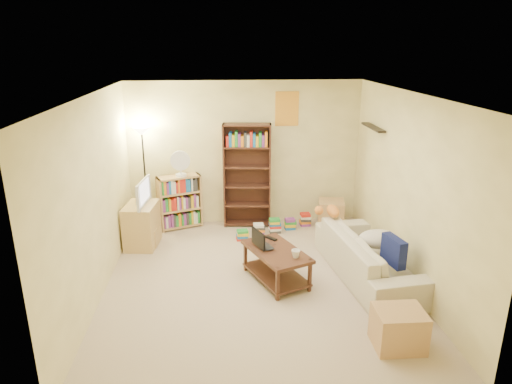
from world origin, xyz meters
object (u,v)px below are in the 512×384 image
desk_fan (180,163)px  end_cabinet (399,329)px  laptop (268,245)px  mug (296,254)px  short_bookshelf (180,202)px  television (139,193)px  tall_bookshelf (247,173)px  coffee_table (276,260)px  side_table (331,214)px  tv_stand (142,225)px  floor_lamp (143,149)px  tabby_cat (330,211)px  sofa (369,256)px

desk_fan → end_cabinet: desk_fan is taller
laptop → mug: (0.32, -0.38, 0.04)m
short_bookshelf → end_cabinet: size_ratio=1.82×
television → tall_bookshelf: tall_bookshelf is taller
coffee_table → end_cabinet: 1.88m
television → desk_fan: bearing=-34.3°
tall_bookshelf → short_bookshelf: (-1.18, 0.00, -0.49)m
television → side_table: bearing=-74.5°
side_table → tv_stand: bearing=-171.6°
tall_bookshelf → floor_lamp: size_ratio=1.01×
tabby_cat → desk_fan: size_ratio=1.09×
television → floor_lamp: 0.90m
sofa → tabby_cat: size_ratio=4.49×
coffee_table → side_table: (1.19, 1.78, -0.05)m
sofa → short_bookshelf: bearing=46.1°
floor_lamp → television: bearing=-89.4°
tv_stand → tall_bookshelf: (1.72, 0.73, 0.61)m
laptop → desk_fan: 2.36m
tall_bookshelf → end_cabinet: size_ratio=3.52×
coffee_table → end_cabinet: (1.11, -1.52, -0.09)m
mug → side_table: size_ratio=0.24×
television → desk_fan: size_ratio=1.58×
floor_lamp → side_table: size_ratio=3.60×
sofa → mug: 1.11m
tv_stand → floor_lamp: size_ratio=0.39×
laptop → side_table: size_ratio=0.80×
desk_fan → side_table: bearing=-4.7°
television → short_bookshelf: 1.00m
tall_bookshelf → side_table: tall_bookshelf is taller
sofa → tall_bookshelf: 2.62m
desk_fan → floor_lamp: bearing=175.7°
television → desk_fan: (0.60, 0.68, 0.28)m
desk_fan → tabby_cat: bearing=-28.1°
mug → short_bookshelf: (-1.64, 2.29, -0.04)m
tabby_cat → coffee_table: 1.26m
tabby_cat → floor_lamp: 3.24m
coffee_table → laptop: 0.24m
floor_lamp → desk_fan: bearing=-4.3°
tall_bookshelf → tv_stand: bearing=-151.2°
television → tall_bookshelf: 1.87m
desk_fan → sofa: bearing=-36.9°
short_bookshelf → floor_lamp: 1.10m
side_table → tabby_cat: bearing=-105.4°
sofa → laptop: 1.39m
short_bookshelf → sofa: bearing=-57.7°
television → desk_fan: desk_fan is taller
floor_lamp → coffee_table: bearing=-45.8°
floor_lamp → tall_bookshelf: bearing=0.0°
sofa → tall_bookshelf: (-1.53, 2.03, 0.65)m
television → desk_fan: 0.95m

